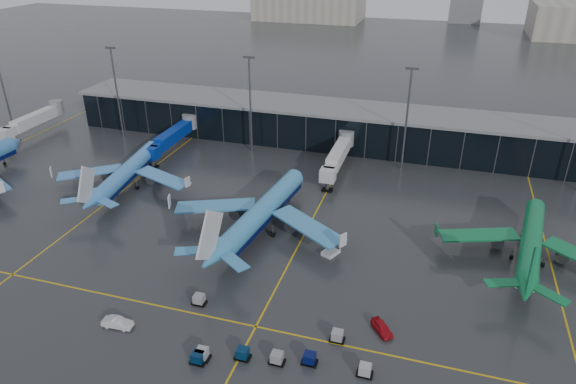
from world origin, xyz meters
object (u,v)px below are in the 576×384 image
(service_van_white, at_px, (117,323))
(mobile_airstair, at_px, (331,251))
(service_van_red, at_px, (382,328))
(airliner_aer_lingus, at_px, (534,230))
(airliner_klm_near, at_px, (263,199))
(baggage_carts, at_px, (265,348))
(airliner_arkefly, at_px, (127,162))

(service_van_white, bearing_deg, mobile_airstair, -46.83)
(mobile_airstair, bearing_deg, service_van_red, -32.38)
(mobile_airstair, xyz_separation_m, service_van_red, (11.80, -17.90, -0.01))
(airliner_aer_lingus, bearing_deg, airliner_klm_near, -166.13)
(baggage_carts, bearing_deg, airliner_klm_near, 109.66)
(service_van_red, bearing_deg, service_van_white, 157.97)
(baggage_carts, relative_size, service_van_red, 6.73)
(airliner_arkefly, distance_m, service_van_white, 50.10)
(airliner_aer_lingus, distance_m, mobile_airstair, 36.22)
(service_van_white, bearing_deg, baggage_carts, -90.12)
(airliner_klm_near, distance_m, baggage_carts, 34.57)
(service_van_white, bearing_deg, airliner_klm_near, -22.88)
(airliner_klm_near, xyz_separation_m, airliner_aer_lingus, (49.52, 4.18, -0.82))
(service_van_white, bearing_deg, service_van_red, -78.56)
(airliner_aer_lingus, height_order, baggage_carts, airliner_aer_lingus)
(airliner_aer_lingus, relative_size, service_van_white, 8.00)
(airliner_arkefly, relative_size, airliner_aer_lingus, 1.01)
(airliner_arkefly, bearing_deg, airliner_aer_lingus, -10.94)
(airliner_arkefly, bearing_deg, service_van_white, -67.19)
(airliner_arkefly, height_order, service_van_white, airliner_arkefly)
(airliner_klm_near, distance_m, service_van_red, 35.77)
(airliner_klm_near, relative_size, baggage_carts, 1.45)
(airliner_klm_near, bearing_deg, baggage_carts, -63.90)
(baggage_carts, relative_size, mobile_airstair, 7.84)
(airliner_klm_near, height_order, airliner_aer_lingus, airliner_klm_near)
(mobile_airstair, relative_size, service_van_white, 0.80)
(service_van_red, bearing_deg, baggage_carts, 173.05)
(airliner_arkefly, distance_m, service_van_red, 71.31)
(airliner_klm_near, height_order, service_van_red, airliner_klm_near)
(airliner_aer_lingus, relative_size, baggage_carts, 1.27)
(airliner_arkefly, bearing_deg, baggage_carts, -48.27)
(airliner_arkefly, height_order, service_van_red, airliner_arkefly)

